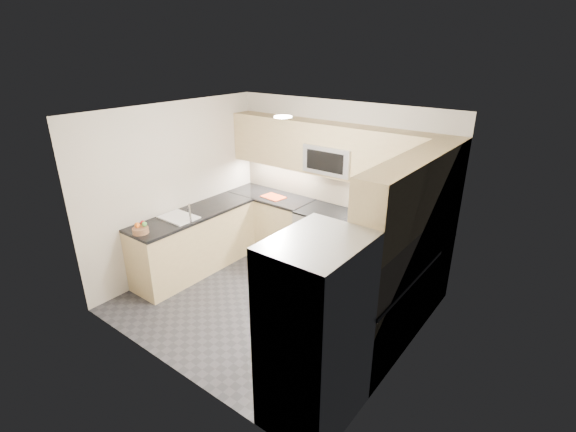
{
  "coord_description": "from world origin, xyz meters",
  "views": [
    {
      "loc": [
        3.05,
        -3.64,
        3.22
      ],
      "look_at": [
        0.0,
        0.35,
        1.15
      ],
      "focal_mm": 26.0,
      "sensor_mm": 36.0,
      "label": 1
    }
  ],
  "objects_px": {
    "gas_range": "(325,240)",
    "refrigerator": "(316,333)",
    "utensil_bowl": "(430,231)",
    "microwave": "(332,159)",
    "cutting_board": "(273,197)",
    "fruit_basket": "(141,230)"
  },
  "relations": [
    {
      "from": "microwave",
      "to": "fruit_basket",
      "type": "relative_size",
      "value": 3.67
    },
    {
      "from": "refrigerator",
      "to": "utensil_bowl",
      "type": "xyz_separation_m",
      "value": [
        0.12,
        2.42,
        0.13
      ]
    },
    {
      "from": "cutting_board",
      "to": "gas_range",
      "type": "bearing_deg",
      "value": 1.71
    },
    {
      "from": "cutting_board",
      "to": "fruit_basket",
      "type": "distance_m",
      "value": 2.18
    },
    {
      "from": "refrigerator",
      "to": "utensil_bowl",
      "type": "distance_m",
      "value": 2.43
    },
    {
      "from": "fruit_basket",
      "to": "cutting_board",
      "type": "bearing_deg",
      "value": 76.82
    },
    {
      "from": "gas_range",
      "to": "cutting_board",
      "type": "distance_m",
      "value": 1.1
    },
    {
      "from": "gas_range",
      "to": "microwave",
      "type": "distance_m",
      "value": 1.25
    },
    {
      "from": "cutting_board",
      "to": "fruit_basket",
      "type": "relative_size",
      "value": 1.77
    },
    {
      "from": "microwave",
      "to": "refrigerator",
      "type": "distance_m",
      "value": 3.04
    },
    {
      "from": "fruit_basket",
      "to": "microwave",
      "type": "bearing_deg",
      "value": 56.98
    },
    {
      "from": "microwave",
      "to": "utensil_bowl",
      "type": "bearing_deg",
      "value": -4.6
    },
    {
      "from": "gas_range",
      "to": "refrigerator",
      "type": "height_order",
      "value": "refrigerator"
    },
    {
      "from": "gas_range",
      "to": "refrigerator",
      "type": "relative_size",
      "value": 0.51
    },
    {
      "from": "gas_range",
      "to": "fruit_basket",
      "type": "distance_m",
      "value": 2.67
    },
    {
      "from": "gas_range",
      "to": "utensil_bowl",
      "type": "height_order",
      "value": "utensil_bowl"
    },
    {
      "from": "refrigerator",
      "to": "utensil_bowl",
      "type": "bearing_deg",
      "value": 87.24
    },
    {
      "from": "microwave",
      "to": "refrigerator",
      "type": "height_order",
      "value": "microwave"
    },
    {
      "from": "cutting_board",
      "to": "fruit_basket",
      "type": "xyz_separation_m",
      "value": [
        -0.5,
        -2.13,
        0.03
      ]
    },
    {
      "from": "utensil_bowl",
      "to": "microwave",
      "type": "bearing_deg",
      "value": 175.4
    },
    {
      "from": "microwave",
      "to": "cutting_board",
      "type": "relative_size",
      "value": 2.07
    },
    {
      "from": "refrigerator",
      "to": "fruit_basket",
      "type": "relative_size",
      "value": 8.69
    }
  ]
}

